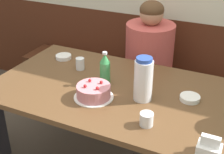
% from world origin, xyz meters
% --- Properties ---
extents(bench_seat, '(2.63, 0.38, 0.47)m').
position_xyz_m(bench_seat, '(0.00, 0.83, 0.24)').
color(bench_seat, '#472314').
rests_on(bench_seat, ground_plane).
extents(dining_table, '(1.53, 0.92, 0.76)m').
position_xyz_m(dining_table, '(0.00, 0.00, 0.68)').
color(dining_table, brown).
rests_on(dining_table, ground_plane).
extents(birthday_cake, '(0.24, 0.24, 0.10)m').
position_xyz_m(birthday_cake, '(-0.04, -0.15, 0.80)').
color(birthday_cake, white).
rests_on(birthday_cake, dining_table).
extents(water_pitcher, '(0.11, 0.11, 0.27)m').
position_xyz_m(water_pitcher, '(0.23, -0.04, 0.90)').
color(water_pitcher, white).
rests_on(water_pitcher, dining_table).
extents(soju_bottle, '(0.07, 0.07, 0.22)m').
position_xyz_m(soju_bottle, '(-0.06, 0.03, 0.87)').
color(soju_bottle, '#388E4C').
rests_on(soju_bottle, dining_table).
extents(napkin_holder, '(0.11, 0.08, 0.11)m').
position_xyz_m(napkin_holder, '(0.68, -0.37, 0.80)').
color(napkin_holder, white).
rests_on(napkin_holder, dining_table).
extents(bowl_soup_white, '(0.12, 0.12, 0.03)m').
position_xyz_m(bowl_soup_white, '(0.49, 0.07, 0.78)').
color(bowl_soup_white, white).
rests_on(bowl_soup_white, dining_table).
extents(bowl_rice_small, '(0.12, 0.12, 0.03)m').
position_xyz_m(bowl_rice_small, '(-0.53, 0.25, 0.78)').
color(bowl_rice_small, white).
rests_on(bowl_rice_small, dining_table).
extents(glass_water_tall, '(0.06, 0.06, 0.09)m').
position_xyz_m(glass_water_tall, '(-0.32, 0.15, 0.81)').
color(glass_water_tall, silver).
rests_on(glass_water_tall, dining_table).
extents(glass_tumbler_short, '(0.07, 0.07, 0.07)m').
position_xyz_m(glass_tumbler_short, '(0.34, -0.28, 0.80)').
color(glass_tumbler_short, silver).
rests_on(glass_tumbler_short, dining_table).
extents(person_teal_shirt, '(0.40, 0.40, 1.16)m').
position_xyz_m(person_teal_shirt, '(0.01, 0.72, 0.58)').
color(person_teal_shirt, '#33333D').
rests_on(person_teal_shirt, ground_plane).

